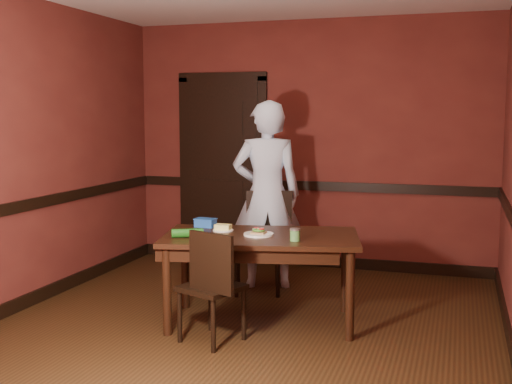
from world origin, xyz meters
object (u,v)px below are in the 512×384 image
Objects in this scene: chair_near at (212,285)px; person at (267,195)px; cheese_saucer at (223,228)px; food_tub at (205,223)px; sandwich_plate at (259,233)px; sauce_jar at (295,235)px; dining_table at (261,279)px; chair_far at (257,243)px.

chair_near is 1.68m from person.
food_tub is (-0.21, 0.12, 0.02)m from cheese_saucer.
person reaches higher than sandwich_plate.
sauce_jar is 0.95m from food_tub.
chair_near reaches higher than food_tub.
cheese_saucer is (-0.13, 0.59, 0.32)m from chair_near.
dining_table is at bearing -92.01° from chair_near.
sandwich_plate reaches higher than dining_table.
cheese_saucer is (-0.05, -0.79, 0.27)m from chair_far.
person reaches higher than dining_table.
food_tub is (-0.28, -0.89, -0.15)m from person.
cheese_saucer reaches higher than dining_table.
cheese_saucer is (-0.34, 0.10, 0.00)m from sandwich_plate.
chair_near reaches higher than sauce_jar.
person is at bearing -66.88° from chair_near.
chair_far is at bearing 86.47° from cheese_saucer.
dining_table is 16.17× the size of sauce_jar.
sauce_jar is (0.33, -0.13, 0.03)m from sandwich_plate.
chair_near is 0.74m from sauce_jar.
chair_far is at bearing 66.17° from person.
sandwich_plate is (0.27, -1.11, -0.17)m from person.
chair_far is 1.11× the size of chair_near.
chair_far reaches higher than dining_table.
sauce_jar reaches higher than sandwich_plate.
person reaches higher than cheese_saucer.
dining_table is at bearing 154.20° from sauce_jar.
person is 1.39m from sauce_jar.
food_tub reaches higher than sandwich_plate.
dining_table is at bearing -87.25° from chair_far.
dining_table is 0.92m from chair_far.
sandwich_plate is (-0.01, -0.03, 0.38)m from dining_table.
person is (-0.06, 1.61, 0.48)m from chair_near.
cheese_saucer is at bearing -26.47° from food_tub.
person is at bearing 67.66° from chair_far.
food_tub is at bearing 147.71° from dining_table.
sauce_jar is at bearing -17.68° from food_tub.
dining_table is 1.81× the size of chair_near.
dining_table is 0.57m from chair_near.
sauce_jar reaches higher than food_tub.
chair_far is at bearing 121.56° from sauce_jar.
dining_table is at bearing -15.28° from food_tub.
sandwich_plate is (0.21, 0.49, 0.32)m from chair_near.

